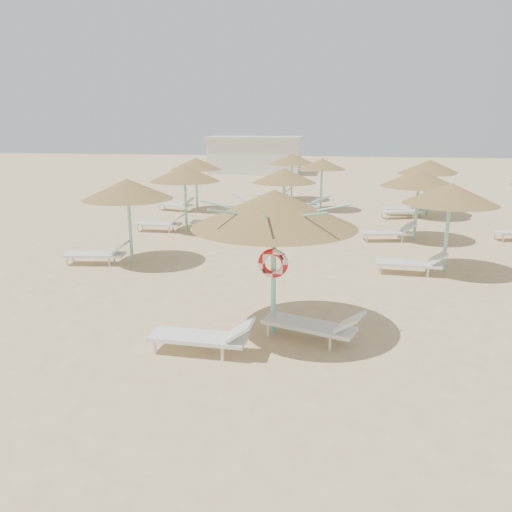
# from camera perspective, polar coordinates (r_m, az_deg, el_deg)

# --- Properties ---
(ground) EXTENTS (120.00, 120.00, 0.00)m
(ground) POSITION_cam_1_polar(r_m,az_deg,el_deg) (10.93, 1.01, -8.73)
(ground) COLOR #D6BF83
(ground) RESTS_ON ground
(main_palapa) EXTENTS (3.45, 3.45, 3.09)m
(main_palapa) POSITION_cam_1_polar(r_m,az_deg,el_deg) (10.24, 2.09, 5.38)
(main_palapa) COLOR #7DD8C1
(main_palapa) RESTS_ON ground
(lounger_main_a) EXTENTS (2.08, 0.70, 0.75)m
(lounger_main_a) POSITION_cam_1_polar(r_m,az_deg,el_deg) (9.91, -5.85, -9.13)
(lounger_main_a) COLOR silver
(lounger_main_a) RESTS_ON ground
(lounger_main_b) EXTENTS (2.17, 1.26, 0.76)m
(lounger_main_b) POSITION_cam_1_polar(r_m,az_deg,el_deg) (10.45, 6.79, -7.83)
(lounger_main_b) COLOR silver
(lounger_main_b) RESTS_ON ground
(palapa_field) EXTENTS (19.70, 17.29, 2.72)m
(palapa_field) POSITION_cam_1_polar(r_m,az_deg,el_deg) (21.27, 10.06, 9.14)
(palapa_field) COLOR #7DD8C1
(palapa_field) RESTS_ON ground
(service_hut) EXTENTS (8.40, 4.40, 3.25)m
(service_hut) POSITION_cam_1_polar(r_m,az_deg,el_deg) (45.60, -0.07, 11.49)
(service_hut) COLOR silver
(service_hut) RESTS_ON ground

